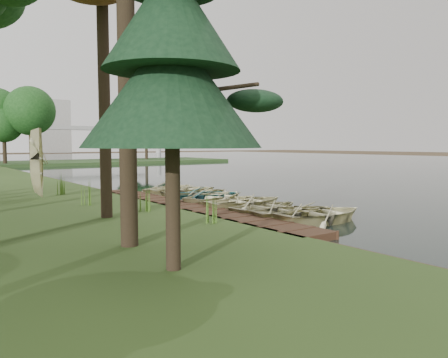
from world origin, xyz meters
TOP-DOWN VIEW (x-y plane):
  - ground at (0.00, 0.00)m, footprint 300.00×300.00m
  - water at (30.00, 20.00)m, footprint 130.00×200.00m
  - boardwalk at (-1.60, 0.00)m, footprint 1.60×16.00m
  - peninsula at (8.00, 50.00)m, footprint 50.00×14.00m
  - far_trees at (4.67, 50.00)m, footprint 45.60×5.60m
  - bridge at (12.31, 120.00)m, footprint 95.90×4.00m
  - building_a at (30.00, 140.00)m, footprint 10.00×8.00m
  - rowboat_0 at (1.09, -5.68)m, footprint 4.13×3.11m
  - rowboat_1 at (0.79, -4.47)m, footprint 3.95×3.08m
  - rowboat_2 at (0.74, -2.93)m, footprint 3.67×2.73m
  - rowboat_3 at (0.87, -1.37)m, footprint 4.06×2.93m
  - rowboat_4 at (0.80, -0.33)m, footprint 3.92×3.18m
  - rowboat_5 at (0.89, 1.02)m, footprint 4.77×4.09m
  - rowboat_6 at (0.86, 2.04)m, footprint 4.65×4.04m
  - rowboat_7 at (1.24, 3.54)m, footprint 4.05×3.19m
  - rowboat_8 at (1.18, 4.74)m, footprint 4.41×3.48m
  - rowboat_9 at (1.10, 5.97)m, footprint 4.58×3.96m
  - stored_rowboat at (-6.18, 6.40)m, footprint 4.16×3.55m
  - pine_tree at (-7.01, -8.58)m, footprint 3.80×3.80m
  - reeds_0 at (-3.30, -4.35)m, footprint 0.60×0.60m
  - reeds_1 at (-3.87, -0.73)m, footprint 0.60×0.60m
  - reeds_2 at (-5.13, 2.40)m, footprint 0.60×0.60m
  - reeds_3 at (-4.88, 7.23)m, footprint 0.60×0.60m

SIDE VIEW (x-z plane):
  - ground at x=0.00m, z-range 0.00..0.00m
  - water at x=30.00m, z-range 0.00..0.05m
  - boardwalk at x=-1.60m, z-range 0.00..0.30m
  - peninsula at x=8.00m, z-range 0.00..0.45m
  - rowboat_4 at x=0.80m, z-range 0.05..0.77m
  - rowboat_2 at x=0.74m, z-range 0.05..0.78m
  - rowboat_1 at x=0.79m, z-range 0.05..0.80m
  - rowboat_7 at x=1.24m, z-range 0.05..0.81m
  - rowboat_9 at x=1.10m, z-range 0.05..0.85m
  - rowboat_6 at x=0.86m, z-range 0.05..0.86m
  - rowboat_0 at x=1.09m, z-range 0.05..0.86m
  - rowboat_8 at x=1.18m, z-range 0.05..0.87m
  - rowboat_3 at x=0.87m, z-range 0.05..0.88m
  - rowboat_5 at x=0.89m, z-range 0.05..0.88m
  - stored_rowboat at x=-6.18m, z-range 0.30..1.03m
  - reeds_1 at x=-3.87m, z-range 0.30..1.24m
  - reeds_0 at x=-3.30m, z-range 0.30..1.37m
  - reeds_2 at x=-5.13m, z-range 0.30..1.39m
  - reeds_3 at x=-4.88m, z-range 0.30..1.44m
  - pine_tree at x=-7.01m, z-range 1.11..8.85m
  - far_trees at x=4.67m, z-range 2.03..10.83m
  - bridge at x=12.31m, z-range 2.78..11.38m
  - building_a at x=30.00m, z-range 0.00..18.00m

